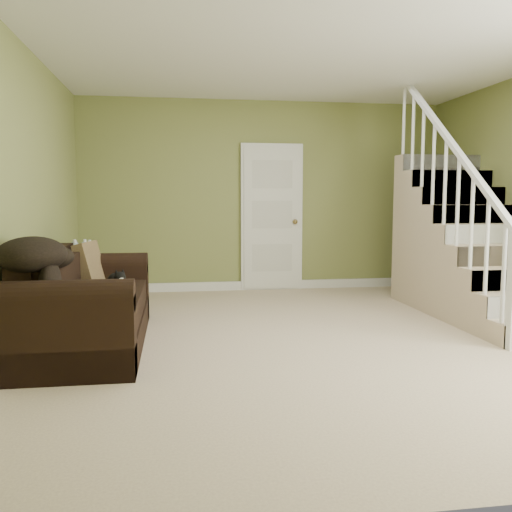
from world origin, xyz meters
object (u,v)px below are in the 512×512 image
object	(u,v)px
side_table	(85,286)
banana	(107,298)
sofa	(84,309)
cat	(116,281)

from	to	relation	value
side_table	banana	size ratio (longest dim) A/B	4.62
sofa	cat	xyz separation A→B (m)	(0.26, 0.19, 0.21)
banana	cat	bearing A→B (deg)	46.25
side_table	banana	distance (m)	1.82
banana	sofa	bearing A→B (deg)	82.95
side_table	cat	size ratio (longest dim) A/B	1.95
sofa	banana	world-z (taller)	sofa
cat	banana	distance (m)	0.54
sofa	side_table	world-z (taller)	sofa
side_table	sofa	bearing A→B (deg)	-81.25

